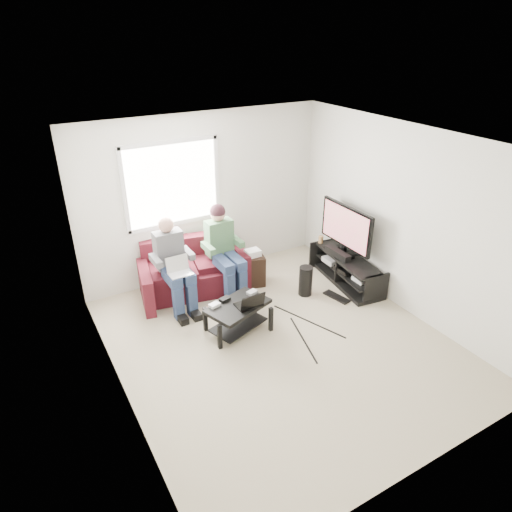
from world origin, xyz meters
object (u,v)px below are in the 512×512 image
object	(u,v)px
coffee_table	(238,312)
subwoofer	(306,281)
tv_stand	(346,271)
tv	(346,228)
end_table	(253,269)
sofa	(194,272)

from	to	relation	value
coffee_table	subwoofer	bearing A→B (deg)	13.13
tv_stand	tv	xyz separation A→B (m)	(-0.00, 0.10, 0.71)
coffee_table	tv	bearing A→B (deg)	10.17
end_table	sofa	bearing A→B (deg)	159.85
coffee_table	tv	xyz separation A→B (m)	(2.09, 0.37, 0.62)
sofa	coffee_table	distance (m)	1.31
tv_stand	subwoofer	distance (m)	0.77
sofa	coffee_table	world-z (taller)	sofa
subwoofer	end_table	size ratio (longest dim) A/B	0.78
tv	end_table	bearing A→B (deg)	154.69
tv_stand	subwoofer	world-z (taller)	subwoofer
sofa	tv	size ratio (longest dim) A/B	1.68
tv	subwoofer	world-z (taller)	tv
tv	tv_stand	bearing A→B (deg)	-88.53
coffee_table	tv	world-z (taller)	tv
subwoofer	end_table	distance (m)	0.87
tv_stand	tv	bearing A→B (deg)	91.47
subwoofer	sofa	bearing A→B (deg)	144.61
coffee_table	tv_stand	distance (m)	2.11
tv_stand	end_table	distance (m)	1.49
coffee_table	end_table	bearing A→B (deg)	51.40
subwoofer	tv_stand	bearing A→B (deg)	-2.57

